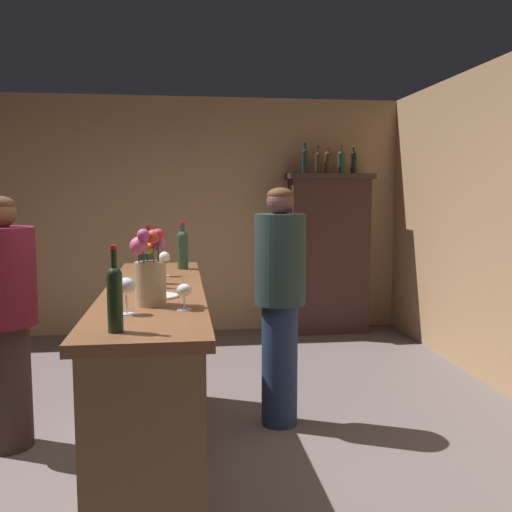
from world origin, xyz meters
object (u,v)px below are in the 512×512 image
Objects in this scene: wine_bottle_malbec at (183,247)px; display_bottle_midleft at (318,162)px; wine_glass_spare at (164,259)px; cheese_plate at (159,296)px; wine_bottle_riesling at (145,266)px; wine_bottle_rose at (115,295)px; display_bottle_right at (353,161)px; patron_redhead at (4,314)px; display_cabinet at (328,251)px; bar_counter at (156,378)px; flower_arrangement at (149,270)px; wine_glass_mid at (184,291)px; display_bottle_left at (305,160)px; bartender at (280,296)px; wine_glass_front at (126,287)px; wine_glass_rear at (146,272)px; display_bottle_center at (328,161)px; wine_bottle_chardonnay at (149,257)px; display_bottle_midright at (341,161)px.

display_bottle_midleft is (1.54, 2.26, 0.74)m from wine_bottle_malbec.
wine_glass_spare reaches higher than cheese_plate.
wine_bottle_rose is (-0.05, -1.06, 0.02)m from wine_bottle_riesling.
cheese_plate is 4.07m from display_bottle_right.
patron_redhead is at bearing 120.60° from wine_bottle_rose.
display_cabinet is 6.46× the size of wine_bottle_riesling.
wine_bottle_malbec is (0.22, 0.79, 0.03)m from wine_bottle_riesling.
cheese_plate is 3.87m from display_bottle_midleft.
wine_bottle_riesling is at bearing 146.00° from bar_counter.
display_cabinet is 4.89× the size of flower_arrangement.
wine_glass_mid is 0.39× the size of display_bottle_midleft.
display_bottle_left reaches higher than display_bottle_midleft.
wine_bottle_rose is at bearing 52.59° from bartender.
display_bottle_right is at bearing 54.69° from wine_bottle_riesling.
wine_glass_spare is at bearing 83.29° from wine_glass_front.
display_bottle_left is at bearing 69.64° from wine_glass_mid.
flower_arrangement is 0.23× the size of patron_redhead.
bartender is (0.78, 0.81, -0.17)m from cheese_plate.
display_bottle_midleft reaches higher than wine_glass_rear.
wine_glass_front is 0.86× the size of cheese_plate.
display_cabinet is 1.02m from display_bottle_midleft.
display_bottle_midleft reaches higher than wine_glass_mid.
wine_bottle_riesling is at bearing 87.29° from wine_bottle_rose.
display_bottle_center is at bearing 0.00° from display_bottle_left.
wine_glass_rear is at bearing -101.37° from bar_counter.
wine_bottle_chardonnay is 0.22× the size of patron_redhead.
display_bottle_center is 0.19× the size of bartender.
wine_glass_front is (-0.04, -0.73, -0.00)m from wine_bottle_riesling.
wine_glass_rear is at bearing -123.42° from display_bottle_right.
bartender is (0.92, 1.55, -0.31)m from wine_bottle_rose.
display_bottle_midright reaches higher than wine_bottle_rose.
display_bottle_midleft reaches higher than display_cabinet.
wine_bottle_rose is 0.91× the size of flower_arrangement.
display_bottle_midright is 0.19× the size of bartender.
wine_bottle_chardonnay is 2.84× the size of wine_glass_mid.
flower_arrangement is (0.10, 0.53, 0.03)m from wine_bottle_rose.
bar_counter is at bearing -124.37° from display_bottle_right.
wine_bottle_chardonnay is at bearing 84.88° from wine_bottle_riesling.
wine_glass_front is 1.03× the size of wine_glass_spare.
wine_bottle_chardonnay is at bearing 100.46° from bar_counter.
wine_bottle_malbec is 0.79m from bartender.
display_bottle_left is (1.58, 3.25, 0.80)m from wine_glass_rear.
bar_counter is at bearing -95.78° from wine_glass_spare.
patron_redhead is (-1.10, 1.02, -0.29)m from wine_glass_mid.
wine_glass_rear is at bearing 119.24° from cheese_plate.
display_bottle_midright reaches higher than cheese_plate.
cheese_plate is at bearing -96.42° from wine_bottle_malbec.
patron_redhead is (-0.85, 1.09, -0.33)m from wine_glass_front.
display_cabinet is 2.76m from bartender.
display_bottle_left is 0.42m from display_bottle_midright.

